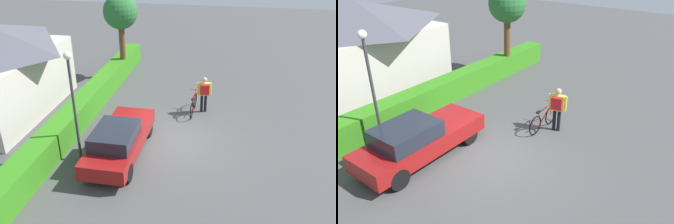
% 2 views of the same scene
% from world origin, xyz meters
% --- Properties ---
extents(ground_plane, '(60.00, 60.00, 0.00)m').
position_xyz_m(ground_plane, '(0.00, 0.00, 0.00)').
color(ground_plane, '#484848').
extents(hedge_row, '(19.64, 0.90, 1.06)m').
position_xyz_m(hedge_row, '(0.00, 4.45, 0.53)').
color(hedge_row, '#327F1A').
rests_on(hedge_row, ground).
extents(parked_car_near, '(4.55, 1.67, 1.43)m').
position_xyz_m(parked_car_near, '(-1.47, 1.88, 0.74)').
color(parked_car_near, maroon).
rests_on(parked_car_near, ground).
extents(bicycle, '(1.86, 0.50, 0.97)m').
position_xyz_m(bicycle, '(2.68, -0.43, 0.41)').
color(bicycle, black).
rests_on(bicycle, ground).
extents(person_rider, '(0.42, 0.68, 1.74)m').
position_xyz_m(person_rider, '(2.87, -0.89, 1.06)').
color(person_rider, black).
rests_on(person_rider, ground).
extents(street_lamp, '(0.28, 0.28, 4.20)m').
position_xyz_m(street_lamp, '(-1.87, 3.32, 2.72)').
color(street_lamp, '#38383D').
rests_on(street_lamp, ground).
extents(tree_kerbside, '(1.91, 1.91, 4.72)m').
position_xyz_m(tree_kerbside, '(6.70, 4.22, 3.65)').
color(tree_kerbside, brown).
rests_on(tree_kerbside, ground).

